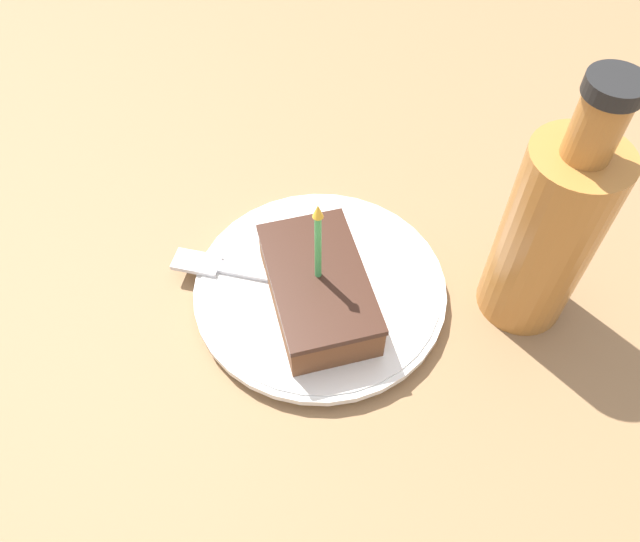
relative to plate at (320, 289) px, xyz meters
The scene contains 5 objects.
ground_plane 0.04m from the plate, 41.12° to the right, with size 2.40×2.40×0.04m.
plate is the anchor object (origin of this frame).
cake_slice 0.04m from the plate, 105.45° to the right, with size 0.08×0.14×0.13m.
fork 0.07m from the plate, 154.67° to the left, with size 0.16×0.10×0.00m.
bottle 0.21m from the plate, 16.45° to the right, with size 0.08×0.08×0.25m.
Camera 1 is at (-0.11, -0.31, 0.49)m, focal length 35.00 mm.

